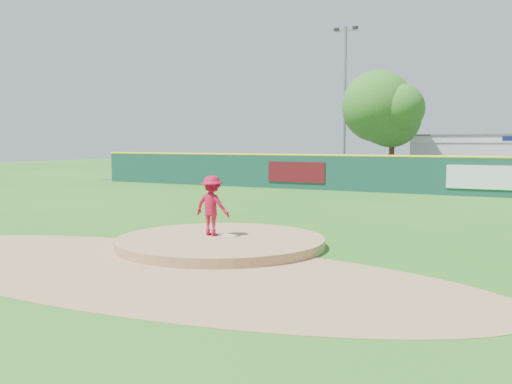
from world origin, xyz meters
The scene contains 11 objects.
ground centered at (0.00, 0.00, 0.00)m, with size 120.00×120.00×0.00m, color #286B19.
pitchers_mound centered at (0.00, 0.00, 0.00)m, with size 5.50×5.50×0.50m, color #9E774C.
pitching_rubber centered at (0.00, 0.30, 0.27)m, with size 0.60×0.15×0.04m, color white.
infield_dirt_arc centered at (0.00, -3.00, 0.01)m, with size 15.40×15.40×0.01m, color #9E774C.
parking_lot centered at (0.00, 27.00, 0.01)m, with size 44.00×16.00×0.02m, color #38383A.
pitcher centered at (-0.38, 0.20, 1.06)m, with size 1.04×0.60×1.61m, color #A10D2C.
fence_banners centered at (-0.64, 17.92, 1.00)m, with size 13.90×0.04×1.20m.
playground_slide centered at (-15.81, 23.68, 0.72)m, with size 0.92×2.59×1.43m.
outfield_fence centered at (0.00, 18.00, 1.09)m, with size 40.00×0.14×2.07m.
deciduous_tree centered at (-2.00, 25.00, 4.55)m, with size 5.60×5.60×7.36m.
light_pole_left centered at (-6.00, 27.00, 6.05)m, with size 1.75×0.25×11.00m.
Camera 1 is at (7.80, -12.69, 2.75)m, focal length 40.00 mm.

